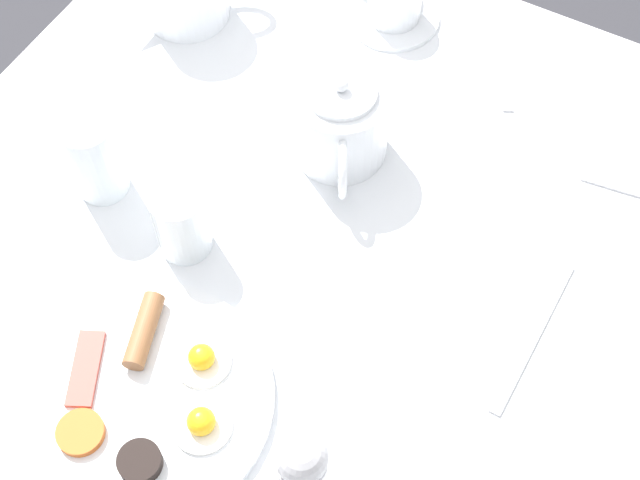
{
  "coord_description": "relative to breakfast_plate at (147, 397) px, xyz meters",
  "views": [
    {
      "loc": [
        0.27,
        -0.49,
        1.69
      ],
      "look_at": [
        0.0,
        0.0,
        0.78
      ],
      "focal_mm": 50.0,
      "sensor_mm": 36.0,
      "label": 1
    }
  ],
  "objects": [
    {
      "name": "ground_plane",
      "position": [
        0.07,
        0.26,
        -0.77
      ],
      "size": [
        8.0,
        8.0,
        0.0
      ],
      "primitive_type": "plane",
      "color": "#333338"
    },
    {
      "name": "table",
      "position": [
        0.07,
        0.26,
        -0.08
      ],
      "size": [
        1.05,
        1.03,
        0.76
      ],
      "color": "silver",
      "rests_on": "ground_plane"
    },
    {
      "name": "breakfast_plate",
      "position": [
        0.0,
        0.0,
        0.0
      ],
      "size": [
        0.29,
        0.29,
        0.04
      ],
      "color": "white",
      "rests_on": "table"
    },
    {
      "name": "teapot_far",
      "position": [
        0.02,
        0.41,
        0.05
      ],
      "size": [
        0.12,
        0.19,
        0.13
      ],
      "rotation": [
        0.0,
        0.0,
        2.09
      ],
      "color": "white",
      "rests_on": "table"
    },
    {
      "name": "teacup_with_saucer_right",
      "position": [
        -0.02,
        0.66,
        0.02
      ],
      "size": [
        0.13,
        0.13,
        0.07
      ],
      "color": "white",
      "rests_on": "table"
    },
    {
      "name": "water_glass_tall",
      "position": [
        -0.21,
        0.21,
        0.05
      ],
      "size": [
        0.07,
        0.07,
        0.12
      ],
      "color": "white",
      "rests_on": "table"
    },
    {
      "name": "water_glass_short",
      "position": [
        -0.07,
        0.19,
        0.04
      ],
      "size": [
        0.07,
        0.07,
        0.1
      ],
      "color": "white",
      "rests_on": "table"
    },
    {
      "name": "pepper_grinder",
      "position": [
        0.2,
        -0.0,
        0.06
      ],
      "size": [
        0.05,
        0.05,
        0.13
      ],
      "color": "#BCBCC1",
      "rests_on": "table"
    },
    {
      "name": "knife_by_plate",
      "position": [
        0.34,
        0.28,
        -0.01
      ],
      "size": [
        0.02,
        0.22,
        0.0
      ],
      "rotation": [
        0.0,
        0.0,
        6.26
      ],
      "color": "silver",
      "rests_on": "table"
    },
    {
      "name": "fork_spare",
      "position": [
        0.15,
        0.65,
        -0.01
      ],
      "size": [
        0.1,
        0.16,
        0.0
      ],
      "rotation": [
        0.0,
        0.0,
        0.51
      ],
      "color": "silver",
      "rests_on": "table"
    }
  ]
}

